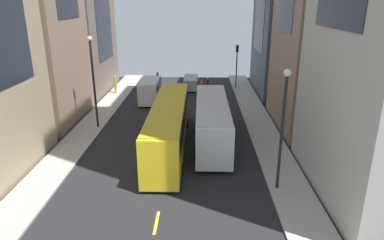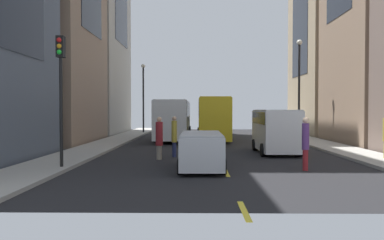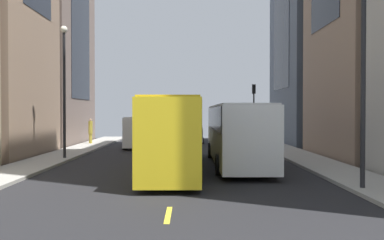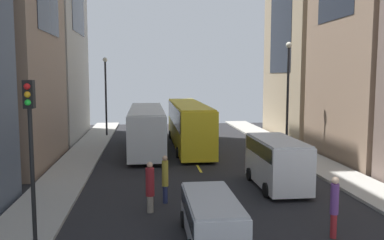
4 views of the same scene
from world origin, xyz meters
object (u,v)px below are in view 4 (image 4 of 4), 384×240
(car_silver_0, at_px, (212,215))
(city_bus_white, at_px, (147,125))
(traffic_light_near_corner, at_px, (30,132))
(pedestrian_walking_far, at_px, (165,177))
(streetcar_yellow, at_px, (188,121))
(pedestrian_crossing_near, at_px, (334,205))
(delivery_van_white, at_px, (277,159))
(pedestrian_crossing_mid, at_px, (150,186))

(car_silver_0, bearing_deg, city_bus_white, 97.26)
(city_bus_white, height_order, traffic_light_near_corner, traffic_light_near_corner)
(car_silver_0, relative_size, traffic_light_near_corner, 0.80)
(pedestrian_walking_far, bearing_deg, car_silver_0, -75.68)
(streetcar_yellow, distance_m, pedestrian_crossing_near, 19.69)
(pedestrian_crossing_near, bearing_deg, car_silver_0, 153.36)
(delivery_van_white, height_order, traffic_light_near_corner, traffic_light_near_corner)
(delivery_van_white, xyz_separation_m, pedestrian_walking_far, (-5.89, -1.88, -0.31))
(pedestrian_crossing_mid, distance_m, traffic_light_near_corner, 5.94)
(pedestrian_crossing_mid, bearing_deg, delivery_van_white, 45.39)
(pedestrian_crossing_near, distance_m, traffic_light_near_corner, 10.72)
(traffic_light_near_corner, bearing_deg, pedestrian_crossing_mid, 42.70)
(streetcar_yellow, distance_m, traffic_light_near_corner, 20.79)
(streetcar_yellow, distance_m, delivery_van_white, 13.23)
(streetcar_yellow, xyz_separation_m, pedestrian_crossing_mid, (-3.32, -15.90, -0.96))
(city_bus_white, height_order, pedestrian_crossing_near, city_bus_white)
(city_bus_white, relative_size, pedestrian_walking_far, 5.52)
(delivery_van_white, relative_size, pedestrian_crossing_mid, 2.32)
(streetcar_yellow, xyz_separation_m, pedestrian_crossing_near, (3.21, -19.41, -0.89))
(city_bus_white, xyz_separation_m, pedestrian_crossing_mid, (0.11, -14.42, -0.85))
(pedestrian_crossing_near, height_order, traffic_light_near_corner, traffic_light_near_corner)
(delivery_van_white, bearing_deg, pedestrian_crossing_mid, -154.83)
(delivery_van_white, relative_size, car_silver_0, 1.15)
(city_bus_white, relative_size, car_silver_0, 2.75)
(pedestrian_crossing_mid, relative_size, pedestrian_crossing_near, 0.98)
(city_bus_white, distance_m, traffic_light_near_corner, 18.44)
(car_silver_0, relative_size, pedestrian_walking_far, 2.00)
(car_silver_0, bearing_deg, streetcar_yellow, 86.47)
(city_bus_white, xyz_separation_m, traffic_light_near_corner, (-3.72, -17.94, 2.01))
(delivery_van_white, relative_size, pedestrian_walking_far, 2.31)
(pedestrian_crossing_near, xyz_separation_m, traffic_light_near_corner, (-10.35, -0.02, 2.78))
(car_silver_0, distance_m, pedestrian_walking_far, 4.64)
(delivery_van_white, bearing_deg, car_silver_0, -125.29)
(city_bus_white, bearing_deg, pedestrian_crossing_mid, -89.58)
(city_bus_white, height_order, car_silver_0, city_bus_white)
(traffic_light_near_corner, bearing_deg, city_bus_white, 78.29)
(city_bus_white, bearing_deg, streetcar_yellow, 23.48)
(streetcar_yellow, xyz_separation_m, traffic_light_near_corner, (-7.14, -19.43, 1.90))
(streetcar_yellow, xyz_separation_m, car_silver_0, (-1.18, -19.10, -1.20))
(city_bus_white, relative_size, streetcar_yellow, 0.85)
(city_bus_white, relative_size, delivery_van_white, 2.39)
(city_bus_white, distance_m, car_silver_0, 17.79)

